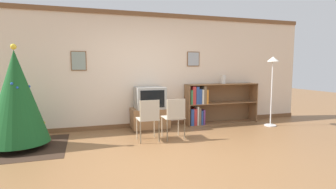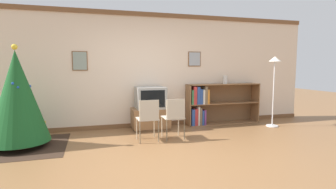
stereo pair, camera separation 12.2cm
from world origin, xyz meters
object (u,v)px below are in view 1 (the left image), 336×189
folding_chair_left (149,118)px  folding_chair_right (175,116)px  bookshelf (209,104)px  standing_lamp (272,73)px  television (150,98)px  christmas_tree (17,97)px  tv_console (150,119)px  vase (224,79)px

folding_chair_left → folding_chair_right: bearing=0.0°
bookshelf → standing_lamp: standing_lamp is taller
folding_chair_right → television: bearing=105.0°
christmas_tree → television: 2.64m
tv_console → standing_lamp: standing_lamp is taller
bookshelf → standing_lamp: bearing=-26.0°
television → standing_lamp: bearing=-10.7°
television → tv_console: bearing=90.0°
tv_console → vase: bearing=4.5°
television → bookshelf: bearing=4.0°
folding_chair_left → folding_chair_right: 0.52m
standing_lamp → television: bearing=169.3°
christmas_tree → vase: 4.60m
standing_lamp → folding_chair_left: bearing=-172.2°
tv_console → folding_chair_right: folding_chair_right is taller
bookshelf → television: bearing=-176.0°
tv_console → folding_chair_right: size_ratio=1.03×
tv_console → vase: size_ratio=4.01×
vase → tv_console: bearing=-175.5°
tv_console → television: size_ratio=1.29×
folding_chair_left → vase: 2.59m
christmas_tree → tv_console: 2.72m
tv_console → standing_lamp: bearing=-10.7°
folding_chair_left → standing_lamp: (3.15, 0.43, 0.82)m
tv_console → television: (0.00, -0.00, 0.49)m
christmas_tree → folding_chair_left: 2.34m
folding_chair_right → standing_lamp: (2.63, 0.43, 0.82)m
folding_chair_right → christmas_tree: bearing=174.1°
folding_chair_left → standing_lamp: standing_lamp is taller
television → folding_chair_left: television is taller
christmas_tree → bookshelf: 4.19m
television → christmas_tree: bearing=-164.9°
christmas_tree → folding_chair_right: bearing=-5.9°
bookshelf → vase: 0.75m
television → folding_chair_left: size_ratio=0.80×
standing_lamp → tv_console: bearing=169.3°
vase → christmas_tree: bearing=-169.4°
vase → standing_lamp: standing_lamp is taller
vase → standing_lamp: (0.91, -0.70, 0.17)m
tv_console → bookshelf: bearing=3.9°
bookshelf → standing_lamp: (1.34, -0.65, 0.79)m
tv_console → folding_chair_right: 1.04m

